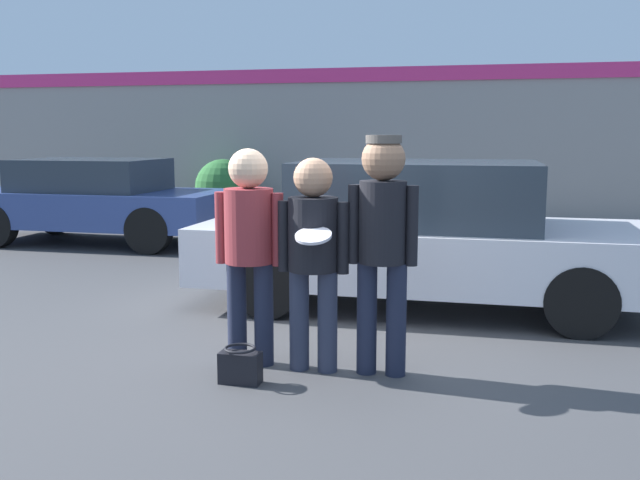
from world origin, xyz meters
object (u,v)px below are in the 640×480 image
object	(u,v)px
parked_car_far	(96,200)
shrub	(223,187)
person_left	(249,237)
handbag	(240,366)
parked_car_near	(423,235)
person_middle_with_frisbee	(313,246)
person_right	(383,231)

from	to	relation	value
parked_car_far	shrub	xyz separation A→B (m)	(0.58, 4.21, -0.09)
person_left	parked_car_far	size ratio (longest dim) A/B	0.39
person_left	handbag	xyz separation A→B (m)	(0.07, -0.44, -0.88)
person_left	parked_car_near	distance (m)	2.52
person_middle_with_frisbee	shrub	xyz separation A→B (m)	(-4.43, 9.56, -0.34)
person_middle_with_frisbee	shrub	size ratio (longest dim) A/B	1.31
person_middle_with_frisbee	shrub	world-z (taller)	person_middle_with_frisbee
person_middle_with_frisbee	handbag	xyz separation A→B (m)	(-0.44, -0.40, -0.83)
parked_car_near	person_left	bearing A→B (deg)	-116.49
person_left	parked_car_near	bearing A→B (deg)	63.51
shrub	person_left	bearing A→B (deg)	-67.67
parked_car_far	shrub	distance (m)	4.25
parked_car_near	parked_car_far	size ratio (longest dim) A/B	1.09
parked_car_near	shrub	bearing A→B (deg)	124.64
person_left	person_right	bearing A→B (deg)	-0.19
parked_car_far	person_left	bearing A→B (deg)	-49.76
shrub	person_middle_with_frisbee	bearing A→B (deg)	-65.16
parked_car_far	person_middle_with_frisbee	bearing A→B (deg)	-46.88
person_right	handbag	bearing A→B (deg)	-155.41
person_left	person_middle_with_frisbee	xyz separation A→B (m)	(0.52, -0.04, -0.05)
person_left	person_middle_with_frisbee	size ratio (longest dim) A/B	1.04
handbag	person_right	bearing A→B (deg)	24.59
handbag	parked_car_far	bearing A→B (deg)	128.45
shrub	parked_car_far	bearing A→B (deg)	-97.89
parked_car_near	parked_car_far	world-z (taller)	parked_car_near
person_middle_with_frisbee	handbag	distance (m)	1.02
person_left	parked_car_near	xyz separation A→B (m)	(1.12, 2.24, -0.26)
parked_car_near	parked_car_far	distance (m)	6.39
person_left	person_right	distance (m)	1.03
person_middle_with_frisbee	person_right	distance (m)	0.53
person_middle_with_frisbee	person_right	xyz separation A→B (m)	(0.51, 0.04, 0.12)
person_right	parked_car_far	bearing A→B (deg)	136.11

